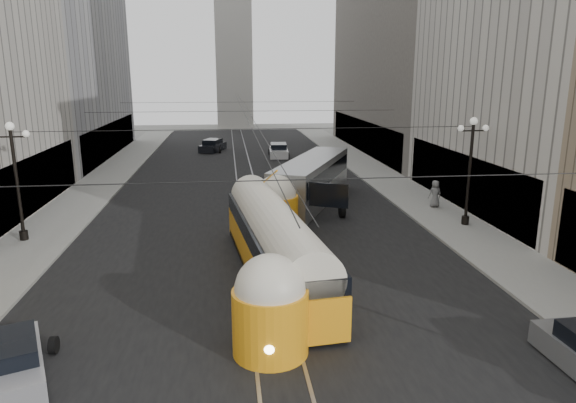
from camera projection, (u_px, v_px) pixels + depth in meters
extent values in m
cube|color=black|center=(246.00, 182.00, 43.38)|extent=(20.00, 85.00, 0.02)
cube|color=gray|center=(109.00, 177.00, 45.37)|extent=(4.00, 72.00, 0.15)
cube|color=gray|center=(372.00, 171.00, 48.11)|extent=(4.00, 72.00, 0.15)
cube|color=gray|center=(237.00, 183.00, 43.30)|extent=(0.12, 85.00, 0.04)
cube|color=gray|center=(255.00, 182.00, 43.47)|extent=(0.12, 85.00, 0.04)
cube|color=black|center=(32.00, 184.00, 33.11)|extent=(0.10, 18.00, 3.60)
cube|color=#999999|center=(43.00, 23.00, 52.66)|extent=(12.00, 28.00, 28.00)
cube|color=black|center=(112.00, 139.00, 56.24)|extent=(0.10, 25.20, 3.60)
cube|color=black|center=(461.00, 180.00, 34.38)|extent=(0.10, 18.00, 3.60)
cube|color=#514C47|center=(419.00, 8.00, 56.74)|extent=(12.00, 32.00, 32.00)
cube|color=black|center=(362.00, 135.00, 59.44)|extent=(0.10, 28.80, 3.60)
cube|color=#B2AFA8|center=(234.00, 55.00, 86.26)|extent=(6.00, 6.00, 24.00)
cylinder|color=black|center=(17.00, 186.00, 27.21)|extent=(0.18, 0.18, 6.00)
cylinder|color=black|center=(24.00, 235.00, 27.88)|extent=(0.44, 0.44, 0.50)
cylinder|color=black|center=(11.00, 137.00, 26.59)|extent=(1.60, 0.08, 0.08)
sphere|color=white|center=(10.00, 126.00, 26.45)|extent=(0.44, 0.44, 0.44)
sphere|color=white|center=(26.00, 134.00, 26.63)|extent=(0.36, 0.36, 0.36)
cylinder|color=black|center=(469.00, 175.00, 30.08)|extent=(0.18, 0.18, 6.00)
cylinder|color=black|center=(465.00, 220.00, 30.75)|extent=(0.44, 0.44, 0.50)
cylinder|color=black|center=(473.00, 131.00, 29.46)|extent=(1.60, 0.08, 0.08)
sphere|color=white|center=(474.00, 121.00, 29.32)|extent=(0.44, 0.44, 0.44)
sphere|color=white|center=(461.00, 128.00, 29.33)|extent=(0.36, 0.36, 0.36)
sphere|color=white|center=(486.00, 128.00, 29.51)|extent=(0.36, 0.36, 0.36)
cylinder|color=black|center=(280.00, 180.00, 14.47)|extent=(25.00, 0.03, 0.03)
cylinder|color=black|center=(254.00, 129.00, 27.96)|extent=(25.00, 0.03, 0.03)
cylinder|color=black|center=(245.00, 111.00, 41.45)|extent=(25.00, 0.03, 0.03)
cylinder|color=black|center=(240.00, 102.00, 54.94)|extent=(25.00, 0.03, 0.03)
cylinder|color=black|center=(243.00, 110.00, 45.36)|extent=(0.03, 72.00, 0.03)
cylinder|color=black|center=(248.00, 110.00, 45.40)|extent=(0.03, 72.00, 0.03)
cube|color=#FC9F15|center=(274.00, 255.00, 23.04)|extent=(3.95, 13.57, 1.62)
cube|color=black|center=(274.00, 271.00, 23.22)|extent=(3.91, 13.17, 0.29)
cube|color=black|center=(274.00, 233.00, 22.79)|extent=(3.95, 13.37, 0.81)
cylinder|color=silver|center=(274.00, 227.00, 22.72)|extent=(3.64, 13.33, 2.20)
cylinder|color=#FC9F15|center=(270.00, 322.00, 16.63)|extent=(2.48, 2.48, 2.20)
sphere|color=silver|center=(270.00, 289.00, 16.35)|extent=(2.29, 2.29, 2.29)
cylinder|color=#FC9F15|center=(277.00, 214.00, 29.41)|extent=(2.48, 2.48, 2.20)
sphere|color=silver|center=(276.00, 195.00, 29.13)|extent=(2.29, 2.29, 2.29)
sphere|color=#FFF2BF|center=(269.00, 348.00, 15.58)|extent=(0.36, 0.36, 0.36)
cube|color=gray|center=(312.00, 180.00, 36.27)|extent=(7.47, 12.34, 3.09)
cube|color=black|center=(312.00, 173.00, 36.15)|extent=(7.31, 11.95, 1.13)
cube|color=black|center=(329.00, 195.00, 30.27)|extent=(2.20, 1.07, 1.44)
cylinder|color=black|center=(302.00, 211.00, 32.39)|extent=(0.30, 1.03, 1.03)
cylinder|color=black|center=(342.00, 210.00, 32.69)|extent=(0.30, 1.03, 1.03)
cylinder|color=black|center=(287.00, 184.00, 40.39)|extent=(0.30, 1.03, 1.03)
cylinder|color=black|center=(319.00, 183.00, 40.68)|extent=(0.30, 1.03, 1.03)
cube|color=#A5A4A9|center=(12.00, 366.00, 15.34)|extent=(3.05, 4.38, 0.72)
cube|color=black|center=(10.00, 350.00, 15.22)|extent=(2.18, 2.61, 0.68)
cylinder|color=black|center=(21.00, 396.00, 14.13)|extent=(0.22, 0.58, 0.58)
cylinder|color=black|center=(5.00, 348.00, 16.62)|extent=(0.22, 0.58, 0.58)
cylinder|color=black|center=(54.00, 345.00, 16.79)|extent=(0.22, 0.58, 0.58)
cylinder|color=black|center=(545.00, 345.00, 16.76)|extent=(0.22, 0.63, 0.63)
cube|color=white|center=(279.00, 152.00, 56.68)|extent=(2.24, 4.85, 0.84)
cube|color=black|center=(278.00, 147.00, 56.53)|extent=(1.88, 2.71, 0.79)
cylinder|color=black|center=(272.00, 156.00, 55.06)|extent=(0.22, 0.67, 0.67)
cylinder|color=black|center=(288.00, 156.00, 55.26)|extent=(0.22, 0.67, 0.67)
cylinder|color=black|center=(269.00, 152.00, 58.17)|extent=(0.22, 0.67, 0.67)
cylinder|color=black|center=(285.00, 152.00, 58.37)|extent=(0.22, 0.67, 0.67)
cube|color=black|center=(213.00, 147.00, 60.80)|extent=(3.29, 4.94, 0.81)
cube|color=black|center=(213.00, 142.00, 60.66)|extent=(2.40, 2.92, 0.77)
cylinder|color=black|center=(205.00, 151.00, 59.24)|extent=(0.22, 0.65, 0.65)
cylinder|color=black|center=(220.00, 150.00, 59.44)|extent=(0.22, 0.65, 0.65)
cylinder|color=black|center=(206.00, 147.00, 62.24)|extent=(0.22, 0.65, 0.65)
cylinder|color=black|center=(220.00, 147.00, 62.44)|extent=(0.22, 0.65, 0.65)
imported|color=black|center=(262.00, 338.00, 16.11)|extent=(0.49, 0.68, 1.74)
imported|color=#B5B1A9|center=(254.00, 338.00, 16.29)|extent=(0.69, 0.83, 1.55)
imported|color=slate|center=(435.00, 194.00, 34.60)|extent=(0.94, 0.62, 1.83)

